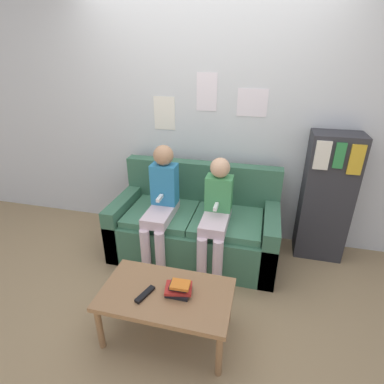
% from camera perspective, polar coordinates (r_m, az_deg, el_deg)
% --- Properties ---
extents(ground_plane, '(10.00, 10.00, 0.00)m').
position_cam_1_polar(ground_plane, '(2.84, -1.92, -16.96)').
color(ground_plane, '#937A56').
extents(wall_back, '(8.00, 0.06, 2.60)m').
position_cam_1_polar(wall_back, '(3.13, 2.86, 14.04)').
color(wall_back, silver).
rests_on(wall_back, ground_plane).
extents(couch, '(1.61, 0.79, 0.88)m').
position_cam_1_polar(couch, '(3.06, 0.64, -6.60)').
color(couch, '#38664C').
rests_on(couch, ground_plane).
extents(coffee_table, '(0.91, 0.52, 0.39)m').
position_cam_1_polar(coffee_table, '(2.22, -4.91, -19.35)').
color(coffee_table, '#8E6642').
rests_on(coffee_table, ground_plane).
extents(person_left, '(0.24, 0.55, 1.14)m').
position_cam_1_polar(person_left, '(2.81, -5.88, -1.57)').
color(person_left, silver).
rests_on(person_left, ground_plane).
extents(person_right, '(0.24, 0.55, 1.07)m').
position_cam_1_polar(person_right, '(2.70, 4.64, -3.66)').
color(person_right, silver).
rests_on(person_right, ground_plane).
extents(tv_remote, '(0.09, 0.17, 0.02)m').
position_cam_1_polar(tv_remote, '(2.18, -8.93, -18.68)').
color(tv_remote, black).
rests_on(tv_remote, coffee_table).
extents(book_stack, '(0.20, 0.17, 0.10)m').
position_cam_1_polar(book_stack, '(2.15, -2.52, -17.87)').
color(book_stack, black).
rests_on(book_stack, coffee_table).
extents(bookshelf, '(0.45, 0.32, 1.26)m').
position_cam_1_polar(bookshelf, '(3.15, 24.18, -0.96)').
color(bookshelf, '#2D2D33').
rests_on(bookshelf, ground_plane).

